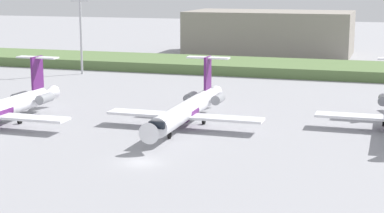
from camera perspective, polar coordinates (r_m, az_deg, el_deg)
name	(u,v)px	position (r m, az deg, el deg)	size (l,w,h in m)	color
ground_plane	(212,113)	(102.05, 1.77, -0.56)	(500.00, 500.00, 0.00)	#939399
grass_berm	(269,67)	(149.52, 6.90, 3.53)	(320.00, 20.00, 2.24)	#597542
regional_jet_second	(1,109)	(96.51, -16.75, -0.18)	(22.81, 31.00, 9.00)	white
regional_jet_third	(188,109)	(92.09, -0.38, -0.22)	(22.81, 31.00, 9.00)	white
antenna_mast	(81,28)	(146.19, -9.93, 6.94)	(4.40, 0.50, 25.19)	#B2B2B7
distant_hangar	(270,33)	(186.41, 6.99, 6.58)	(46.28, 25.15, 12.35)	gray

